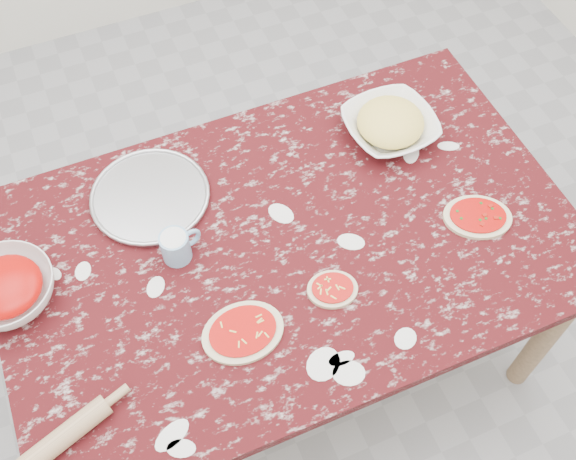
# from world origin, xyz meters

# --- Properties ---
(ground) EXTENTS (4.00, 4.00, 0.00)m
(ground) POSITION_xyz_m (0.00, 0.00, 0.00)
(ground) COLOR gray
(worktable) EXTENTS (1.60, 1.00, 0.75)m
(worktable) POSITION_xyz_m (0.00, 0.00, 0.67)
(worktable) COLOR #380A0D
(worktable) RESTS_ON ground
(pizza_tray) EXTENTS (0.43, 0.43, 0.01)m
(pizza_tray) POSITION_xyz_m (-0.31, 0.29, 0.76)
(pizza_tray) COLOR #B2B2B7
(pizza_tray) RESTS_ON worktable
(sauce_bowl) EXTENTS (0.26, 0.26, 0.08)m
(sauce_bowl) POSITION_xyz_m (-0.74, 0.12, 0.79)
(sauce_bowl) COLOR white
(sauce_bowl) RESTS_ON worktable
(cheese_bowl) EXTENTS (0.28, 0.28, 0.07)m
(cheese_bowl) POSITION_xyz_m (0.44, 0.24, 0.78)
(cheese_bowl) COLOR white
(cheese_bowl) RESTS_ON worktable
(flour_mug) EXTENTS (0.12, 0.08, 0.09)m
(flour_mug) POSITION_xyz_m (-0.29, 0.07, 0.80)
(flour_mug) COLOR #7BAAD0
(flour_mug) RESTS_ON worktable
(pizza_left) EXTENTS (0.22, 0.17, 0.02)m
(pizza_left) POSITION_xyz_m (-0.22, -0.22, 0.76)
(pizza_left) COLOR beige
(pizza_left) RESTS_ON worktable
(pizza_mid) EXTENTS (0.16, 0.15, 0.02)m
(pizza_mid) POSITION_xyz_m (0.05, -0.19, 0.76)
(pizza_mid) COLOR beige
(pizza_mid) RESTS_ON worktable
(pizza_right) EXTENTS (0.24, 0.21, 0.02)m
(pizza_right) POSITION_xyz_m (0.52, -0.14, 0.76)
(pizza_right) COLOR beige
(pizza_right) RESTS_ON worktable
(rolling_pin) EXTENTS (0.27, 0.14, 0.05)m
(rolling_pin) POSITION_xyz_m (-0.70, -0.31, 0.78)
(rolling_pin) COLOR tan
(rolling_pin) RESTS_ON worktable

